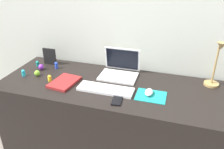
{
  "coord_description": "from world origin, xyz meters",
  "views": [
    {
      "loc": [
        0.46,
        -1.47,
        1.6
      ],
      "look_at": [
        0.01,
        0.0,
        0.83
      ],
      "focal_mm": 36.94,
      "sensor_mm": 36.0,
      "label": 1
    }
  ],
  "objects_px": {
    "laptop": "(120,69)",
    "toy_figurine_cyan": "(23,73)",
    "toy_figurine_purple": "(41,67)",
    "keyboard": "(106,89)",
    "cell_phone": "(117,100)",
    "toy_figurine_blue": "(56,65)",
    "toy_figurine_lime": "(37,73)",
    "notebook_pad": "(64,82)",
    "mouse": "(149,92)",
    "picture_frame": "(50,56)",
    "toy_figurine_teal": "(38,64)",
    "toy_figurine_yellow": "(50,78)",
    "desk_lamp": "(216,66)"
  },
  "relations": [
    {
      "from": "notebook_pad",
      "to": "cell_phone",
      "type": "bearing_deg",
      "value": -7.18
    },
    {
      "from": "toy_figurine_teal",
      "to": "toy_figurine_yellow",
      "type": "bearing_deg",
      "value": -40.79
    },
    {
      "from": "toy_figurine_teal",
      "to": "picture_frame",
      "type": "bearing_deg",
      "value": 43.35
    },
    {
      "from": "mouse",
      "to": "toy_figurine_teal",
      "type": "distance_m",
      "value": 1.04
    },
    {
      "from": "notebook_pad",
      "to": "picture_frame",
      "type": "height_order",
      "value": "picture_frame"
    },
    {
      "from": "cell_phone",
      "to": "toy_figurine_purple",
      "type": "xyz_separation_m",
      "value": [
        -0.77,
        0.28,
        0.02
      ]
    },
    {
      "from": "keyboard",
      "to": "notebook_pad",
      "type": "relative_size",
      "value": 1.71
    },
    {
      "from": "keyboard",
      "to": "desk_lamp",
      "type": "xyz_separation_m",
      "value": [
        0.75,
        0.29,
        0.16
      ]
    },
    {
      "from": "laptop",
      "to": "desk_lamp",
      "type": "relative_size",
      "value": 0.82
    },
    {
      "from": "keyboard",
      "to": "cell_phone",
      "type": "distance_m",
      "value": 0.16
    },
    {
      "from": "toy_figurine_teal",
      "to": "toy_figurine_blue",
      "type": "bearing_deg",
      "value": 3.64
    },
    {
      "from": "laptop",
      "to": "mouse",
      "type": "bearing_deg",
      "value": -41.72
    },
    {
      "from": "keyboard",
      "to": "notebook_pad",
      "type": "height_order",
      "value": "same"
    },
    {
      "from": "keyboard",
      "to": "toy_figurine_lime",
      "type": "bearing_deg",
      "value": 174.51
    },
    {
      "from": "picture_frame",
      "to": "keyboard",
      "type": "bearing_deg",
      "value": -25.42
    },
    {
      "from": "toy_figurine_lime",
      "to": "toy_figurine_purple",
      "type": "relative_size",
      "value": 0.95
    },
    {
      "from": "keyboard",
      "to": "toy_figurine_cyan",
      "type": "relative_size",
      "value": 7.32
    },
    {
      "from": "cell_phone",
      "to": "toy_figurine_blue",
      "type": "bearing_deg",
      "value": 146.12
    },
    {
      "from": "mouse",
      "to": "picture_frame",
      "type": "xyz_separation_m",
      "value": [
        -0.95,
        0.27,
        0.05
      ]
    },
    {
      "from": "keyboard",
      "to": "toy_figurine_yellow",
      "type": "height_order",
      "value": "toy_figurine_yellow"
    },
    {
      "from": "keyboard",
      "to": "mouse",
      "type": "height_order",
      "value": "mouse"
    },
    {
      "from": "keyboard",
      "to": "desk_lamp",
      "type": "bearing_deg",
      "value": 21.03
    },
    {
      "from": "laptop",
      "to": "notebook_pad",
      "type": "xyz_separation_m",
      "value": [
        -0.37,
        -0.27,
        -0.04
      ]
    },
    {
      "from": "notebook_pad",
      "to": "toy_figurine_yellow",
      "type": "relative_size",
      "value": 4.57
    },
    {
      "from": "laptop",
      "to": "keyboard",
      "type": "relative_size",
      "value": 0.73
    },
    {
      "from": "laptop",
      "to": "toy_figurine_purple",
      "type": "distance_m",
      "value": 0.69
    },
    {
      "from": "keyboard",
      "to": "toy_figurine_blue",
      "type": "bearing_deg",
      "value": 156.25
    },
    {
      "from": "picture_frame",
      "to": "toy_figurine_yellow",
      "type": "bearing_deg",
      "value": -60.22
    },
    {
      "from": "toy_figurine_teal",
      "to": "notebook_pad",
      "type": "bearing_deg",
      "value": -29.69
    },
    {
      "from": "notebook_pad",
      "to": "toy_figurine_cyan",
      "type": "height_order",
      "value": "toy_figurine_cyan"
    },
    {
      "from": "notebook_pad",
      "to": "toy_figurine_teal",
      "type": "bearing_deg",
      "value": 157.39
    },
    {
      "from": "laptop",
      "to": "toy_figurine_blue",
      "type": "xyz_separation_m",
      "value": [
        -0.57,
        -0.05,
        -0.02
      ]
    },
    {
      "from": "toy_figurine_blue",
      "to": "toy_figurine_lime",
      "type": "height_order",
      "value": "toy_figurine_blue"
    },
    {
      "from": "toy_figurine_teal",
      "to": "cell_phone",
      "type": "bearing_deg",
      "value": -21.61
    },
    {
      "from": "laptop",
      "to": "toy_figurine_cyan",
      "type": "bearing_deg",
      "value": -161.08
    },
    {
      "from": "keyboard",
      "to": "toy_figurine_teal",
      "type": "relative_size",
      "value": 7.83
    },
    {
      "from": "laptop",
      "to": "toy_figurine_cyan",
      "type": "distance_m",
      "value": 0.79
    },
    {
      "from": "cell_phone",
      "to": "desk_lamp",
      "type": "bearing_deg",
      "value": 25.89
    },
    {
      "from": "keyboard",
      "to": "notebook_pad",
      "type": "xyz_separation_m",
      "value": [
        -0.34,
        0.01,
        0.0
      ]
    },
    {
      "from": "cell_phone",
      "to": "toy_figurine_blue",
      "type": "height_order",
      "value": "toy_figurine_blue"
    },
    {
      "from": "cell_phone",
      "to": "notebook_pad",
      "type": "xyz_separation_m",
      "value": [
        -0.46,
        0.12,
        0.01
      ]
    },
    {
      "from": "desk_lamp",
      "to": "toy_figurine_purple",
      "type": "xyz_separation_m",
      "value": [
        -1.39,
        -0.11,
        -0.15
      ]
    },
    {
      "from": "laptop",
      "to": "toy_figurine_purple",
      "type": "bearing_deg",
      "value": -170.76
    },
    {
      "from": "cell_phone",
      "to": "toy_figurine_yellow",
      "type": "distance_m",
      "value": 0.6
    },
    {
      "from": "desk_lamp",
      "to": "toy_figurine_cyan",
      "type": "height_order",
      "value": "desk_lamp"
    },
    {
      "from": "keyboard",
      "to": "picture_frame",
      "type": "height_order",
      "value": "picture_frame"
    },
    {
      "from": "laptop",
      "to": "picture_frame",
      "type": "relative_size",
      "value": 2.0
    },
    {
      "from": "laptop",
      "to": "toy_figurine_lime",
      "type": "distance_m",
      "value": 0.68
    },
    {
      "from": "picture_frame",
      "to": "toy_figurine_lime",
      "type": "height_order",
      "value": "picture_frame"
    },
    {
      "from": "desk_lamp",
      "to": "toy_figurine_blue",
      "type": "distance_m",
      "value": 1.29
    }
  ]
}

